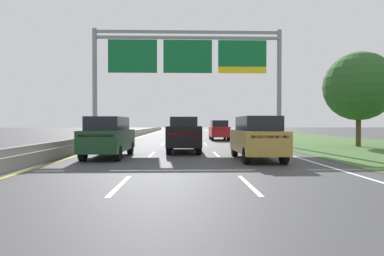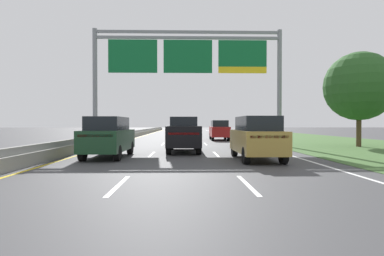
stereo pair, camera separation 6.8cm
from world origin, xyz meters
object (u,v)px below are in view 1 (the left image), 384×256
(car_darkgreen_left_lane_suv, at_px, (109,136))
(overhead_sign_gantry, at_px, (188,63))
(roadside_tree_mid, at_px, (359,86))
(pickup_truck_black, at_px, (184,135))
(car_gold_right_lane_suv, at_px, (257,137))
(car_white_centre_lane_sedan, at_px, (184,134))
(car_red_right_lane_suv, at_px, (219,130))

(car_darkgreen_left_lane_suv, bearing_deg, overhead_sign_gantry, -25.75)
(overhead_sign_gantry, xyz_separation_m, roadside_tree_mid, (12.98, -1.43, -2.02))
(car_darkgreen_left_lane_suv, height_order, roadside_tree_mid, roadside_tree_mid)
(pickup_truck_black, height_order, car_gold_right_lane_suv, pickup_truck_black)
(car_white_centre_lane_sedan, xyz_separation_m, roadside_tree_mid, (13.25, -4.67, 3.77))
(overhead_sign_gantry, bearing_deg, car_gold_right_lane_suv, -71.72)
(car_white_centre_lane_sedan, distance_m, car_gold_right_lane_suv, 13.48)
(overhead_sign_gantry, distance_m, roadside_tree_mid, 13.21)
(pickup_truck_black, xyz_separation_m, car_darkgreen_left_lane_suv, (-3.90, -3.29, 0.02))
(overhead_sign_gantry, bearing_deg, pickup_truck_black, -93.55)
(car_white_centre_lane_sedan, bearing_deg, car_darkgreen_left_lane_suv, 160.38)
(pickup_truck_black, xyz_separation_m, car_white_centre_lane_sedan, (0.05, 8.43, -0.26))
(overhead_sign_gantry, height_order, car_red_right_lane_suv, overhead_sign_gantry)
(car_white_centre_lane_sedan, distance_m, car_red_right_lane_suv, 6.56)
(overhead_sign_gantry, height_order, pickup_truck_black, overhead_sign_gantry)
(overhead_sign_gantry, relative_size, roadside_tree_mid, 2.10)
(car_red_right_lane_suv, bearing_deg, pickup_truck_black, 165.71)
(pickup_truck_black, relative_size, roadside_tree_mid, 0.75)
(car_white_centre_lane_sedan, relative_size, car_darkgreen_left_lane_suv, 0.94)
(car_red_right_lane_suv, xyz_separation_m, roadside_tree_mid, (9.51, -10.04, 3.49))
(overhead_sign_gantry, relative_size, car_darkgreen_left_lane_suv, 3.19)
(car_white_centre_lane_sedan, bearing_deg, car_gold_right_lane_suv, -165.94)
(roadside_tree_mid, bearing_deg, car_red_right_lane_suv, 133.44)
(car_red_right_lane_suv, height_order, roadside_tree_mid, roadside_tree_mid)
(car_darkgreen_left_lane_suv, bearing_deg, pickup_truck_black, -49.12)
(overhead_sign_gantry, xyz_separation_m, car_gold_right_lane_suv, (3.23, -9.77, -5.52))
(pickup_truck_black, bearing_deg, car_gold_right_lane_suv, -142.40)
(overhead_sign_gantry, height_order, roadside_tree_mid, overhead_sign_gantry)
(car_red_right_lane_suv, bearing_deg, car_darkgreen_left_lane_suv, 156.83)
(car_gold_right_lane_suv, bearing_deg, car_white_centre_lane_sedan, 15.10)
(car_gold_right_lane_suv, bearing_deg, pickup_truck_black, 37.82)
(pickup_truck_black, height_order, car_darkgreen_left_lane_suv, pickup_truck_black)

